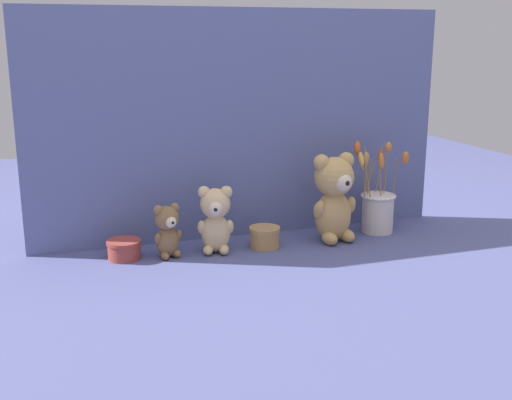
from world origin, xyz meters
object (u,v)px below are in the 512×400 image
teddy_bear_medium (215,218)px  teddy_bear_small (168,230)px  teddy_bear_large (334,196)px  flower_vase (378,207)px  decorative_tin_tall (124,249)px  decorative_tin_short (265,237)px

teddy_bear_medium → teddy_bear_small: size_ratio=1.27×
teddy_bear_large → flower_vase: size_ratio=0.92×
teddy_bear_medium → decorative_tin_tall: (-0.29, 0.03, -0.09)m
flower_vase → teddy_bear_large: bearing=-167.3°
flower_vase → decorative_tin_short: 0.45m
decorative_tin_short → teddy_bear_small: bearing=179.0°
teddy_bear_large → decorative_tin_tall: teddy_bear_large is taller
flower_vase → decorative_tin_short: flower_vase is taller
decorative_tin_tall → decorative_tin_short: decorative_tin_short is taller
decorative_tin_short → teddy_bear_medium: bearing=179.3°
decorative_tin_tall → decorative_tin_short: (0.46, -0.03, 0.00)m
teddy_bear_large → decorative_tin_short: size_ratio=2.95×
decorative_tin_tall → flower_vase: bearing=0.2°
teddy_bear_small → decorative_tin_short: bearing=-1.0°
decorative_tin_short → decorative_tin_tall: bearing=175.8°
teddy_bear_large → decorative_tin_tall: (-0.71, 0.04, -0.13)m
teddy_bear_small → decorative_tin_tall: 0.15m
teddy_bear_medium → decorative_tin_short: (0.17, -0.00, -0.08)m
teddy_bear_small → flower_vase: flower_vase is taller
flower_vase → decorative_tin_tall: bearing=-179.8°
teddy_bear_large → teddy_bear_medium: (-0.42, 0.01, -0.04)m
teddy_bear_medium → decorative_tin_tall: 0.31m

